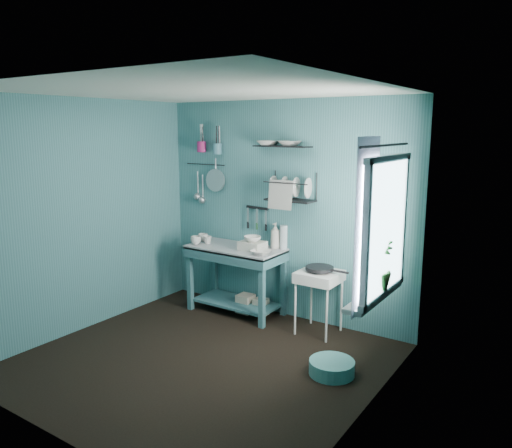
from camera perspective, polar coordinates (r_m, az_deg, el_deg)
The scene contains 36 objects.
floor at distance 4.95m, azimuth -6.18°, elevation -15.30°, with size 3.20×3.20×0.00m, color black.
ceiling at distance 4.46m, azimuth -6.86°, elevation 14.92°, with size 3.20×3.20×0.00m, color silver.
wall_back at distance 5.75m, azimuth 3.19°, elevation 1.56°, with size 3.20×3.20×0.00m, color #366B70.
wall_front at distance 3.57m, azimuth -22.29°, elevation -5.09°, with size 3.20×3.20×0.00m, color #366B70.
wall_left at distance 5.69m, azimuth -18.90°, elevation 0.90°, with size 3.00×3.00×0.00m, color #366B70.
wall_right at distance 3.74m, azimuth 12.63°, elevation -3.81°, with size 3.00×3.00×0.00m, color #366B70.
work_counter at distance 5.99m, azimuth -2.28°, elevation -6.38°, with size 1.14×0.57×0.81m, color #305E66.
mug_left at distance 6.04m, azimuth -6.90°, elevation -1.86°, with size 0.12×0.12×0.10m, color beige.
mug_mid at distance 6.05m, azimuth -5.57°, elevation -1.83°, with size 0.10×0.10×0.09m, color beige.
mug_right at distance 6.17m, azimuth -6.08°, elevation -1.57°, with size 0.12×0.12×0.10m, color beige.
wash_tub at distance 5.71m, azimuth -0.41°, elevation -2.50°, with size 0.28×0.22×0.10m, color #BBB9AB.
tub_bowl at distance 5.69m, azimuth -0.41°, elevation -1.72°, with size 0.20×0.20×0.06m, color beige.
soap_bottle at distance 5.78m, azimuth 2.21°, elevation -1.34°, with size 0.12×0.12×0.30m, color #BBB9AB.
water_bottle at distance 5.75m, azimuth 3.17°, elevation -1.51°, with size 0.09×0.09×0.28m, color #ADBDC1.
counter_bowl at distance 5.50m, azimuth 0.56°, elevation -3.27°, with size 0.22×0.22×0.05m, color beige.
hotplate_stand at distance 5.46m, azimuth 7.17°, elevation -8.87°, with size 0.43×0.43×0.69m, color silver.
frying_pan at distance 5.34m, azimuth 7.27°, elevation -5.03°, with size 0.30×0.30×0.04m, color black.
knife_strip at distance 5.90m, azimuth 0.15°, elevation 1.86°, with size 0.32×0.02×0.03m, color black.
dish_rack at distance 5.52m, azimuth 3.95°, elevation 4.28°, with size 0.55×0.24×0.32m, color black.
upper_shelf at distance 5.57m, azimuth 2.99°, elevation 8.84°, with size 0.70×0.18×0.01m, color black.
shelf_bowl_left at distance 5.67m, azimuth 1.33°, elevation 9.72°, with size 0.22×0.22×0.05m, color beige.
shelf_bowl_right at distance 5.52m, azimuth 3.89°, elevation 9.66°, with size 0.23×0.23×0.06m, color beige.
utensil_cup_magenta at distance 6.27m, azimuth -6.25°, elevation 8.77°, with size 0.11×0.11×0.13m, color #9E1D5E.
utensil_cup_teal at distance 6.12m, azimuth -4.45°, elevation 8.57°, with size 0.11×0.11×0.13m, color teal.
colander at distance 6.21m, azimuth -4.66°, elevation 5.00°, with size 0.28×0.28×0.03m, color #ABAFB3.
ladle_outer at distance 6.40m, azimuth -6.66°, elevation 4.66°, with size 0.01×0.01×0.30m, color #ABAFB3.
ladle_inner at distance 6.36m, azimuth -6.11°, elevation 4.27°, with size 0.01×0.01×0.30m, color #ABAFB3.
hook_rail at distance 6.31m, azimuth -5.80°, elevation 6.80°, with size 0.01×0.01×0.60m, color black.
window_glass at distance 4.12m, azimuth 14.80°, elevation -0.40°, with size 1.10×1.10×0.00m, color white.
windowsill at distance 4.30m, azimuth 13.34°, elevation -8.01°, with size 0.16×0.95×0.04m, color silver.
curtain at distance 3.86m, azimuth 12.46°, elevation -0.30°, with size 1.35×1.35×0.00m, color silver.
curtain_rod at distance 4.06m, azimuth 14.65°, elevation 8.69°, with size 0.02×0.02×1.05m, color black.
potted_plant at distance 4.23m, azimuth 13.47°, elevation -4.67°, with size 0.27×0.27×0.48m, color #2D6E2C.
storage_tin_large at distance 6.06m, azimuth -1.21°, elevation -9.07°, with size 0.18×0.18×0.22m, color tan.
storage_tin_small at distance 5.98m, azimuth 0.55°, elevation -9.45°, with size 0.15×0.15×0.20m, color tan.
floor_basin at distance 4.72m, azimuth 8.66°, elevation -15.91°, with size 0.41×0.41×0.13m, color teal.
Camera 1 is at (2.88, -3.38, 2.18)m, focal length 35.00 mm.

